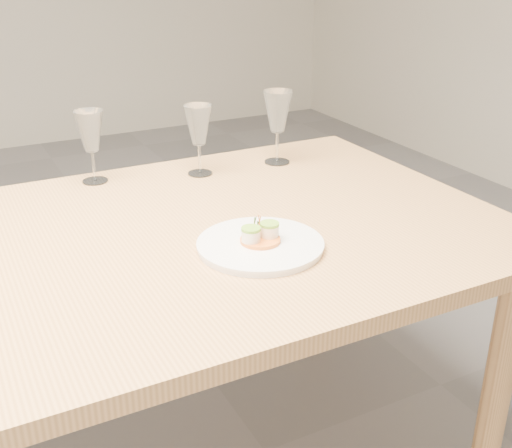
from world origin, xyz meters
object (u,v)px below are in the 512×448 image
dinner_plate (260,244)px  wine_glass_1 (90,133)px  wine_glass_3 (278,113)px  wine_glass_2 (198,126)px

dinner_plate → wine_glass_1: size_ratio=1.39×
wine_glass_3 → wine_glass_1: bearing=170.9°
dinner_plate → wine_glass_1: wine_glass_1 is taller
dinner_plate → wine_glass_2: wine_glass_2 is taller
wine_glass_1 → wine_glass_3: bearing=-9.1°
wine_glass_2 → wine_glass_1: bearing=165.3°
wine_glass_1 → wine_glass_2: (0.28, -0.07, -0.00)m
wine_glass_2 → wine_glass_3: (0.25, -0.01, 0.01)m
dinner_plate → wine_glass_1: bearing=109.7°
wine_glass_1 → dinner_plate: bearing=-70.3°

